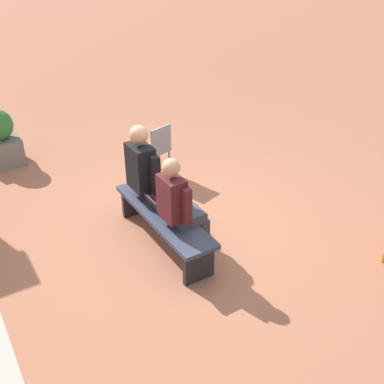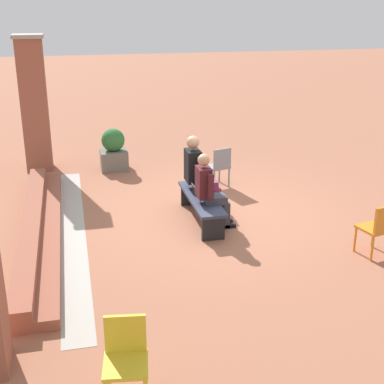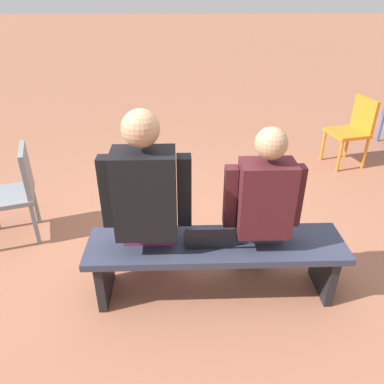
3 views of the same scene
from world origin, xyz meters
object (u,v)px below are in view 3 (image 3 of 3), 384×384
(person_student, at_px, (260,207))
(plastic_chair_foreground, at_px, (16,189))
(person_adult, at_px, (147,202))
(laptop, at_px, (208,238))
(bench, at_px, (216,254))
(plastic_chair_far_right, at_px, (354,128))

(person_student, xyz_separation_m, plastic_chair_foreground, (1.96, -0.72, -0.22))
(person_adult, xyz_separation_m, plastic_chair_foreground, (1.20, -0.72, -0.27))
(person_student, xyz_separation_m, person_adult, (0.77, -0.01, 0.05))
(person_student, relative_size, laptop, 4.06)
(bench, bearing_deg, person_student, -167.81)
(bench, relative_size, plastic_chair_foreground, 2.14)
(laptop, relative_size, plastic_chair_far_right, 0.38)
(bench, bearing_deg, person_adult, -8.76)
(laptop, bearing_deg, bench, -167.82)
(bench, xyz_separation_m, person_adult, (0.47, -0.07, 0.39))
(person_student, height_order, person_adult, person_adult)
(person_student, relative_size, person_adult, 0.92)
(laptop, xyz_separation_m, plastic_chair_far_right, (-1.95, -2.25, -0.02))
(person_adult, xyz_separation_m, laptop, (-0.41, 0.08, -0.25))
(person_student, bearing_deg, person_adult, -0.51)
(laptop, distance_m, plastic_chair_foreground, 1.79)
(laptop, xyz_separation_m, plastic_chair_foreground, (1.61, -0.80, -0.02))
(bench, distance_m, plastic_chair_foreground, 1.84)
(person_adult, bearing_deg, plastic_chair_far_right, -137.46)
(person_adult, bearing_deg, bench, 171.24)
(person_student, height_order, plastic_chair_far_right, person_student)
(plastic_chair_far_right, bearing_deg, person_student, 53.70)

